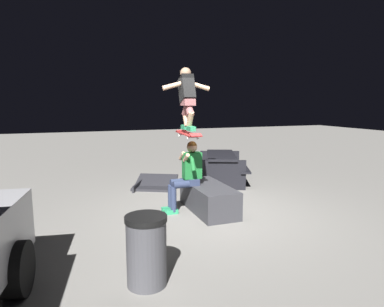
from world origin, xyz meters
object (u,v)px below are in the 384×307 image
ledge_box_main (209,198)px  kicker_ramp (156,185)px  picnic_table_back (221,164)px  person_sitting_on_ledge (187,172)px  skater_airborne (187,96)px  skateboard (188,134)px  trash_bin (147,250)px

ledge_box_main → kicker_ramp: 2.23m
picnic_table_back → person_sitting_on_ledge: bearing=139.3°
ledge_box_main → person_sitting_on_ledge: bearing=66.7°
kicker_ramp → picnic_table_back: bearing=-93.6°
ledge_box_main → skater_airborne: size_ratio=1.35×
skater_airborne → skateboard: bearing=177.2°
person_sitting_on_ledge → skateboard: skateboard is taller
ledge_box_main → skater_airborne: 1.98m
skateboard → trash_bin: size_ratio=1.26×
skateboard → skater_airborne: size_ratio=0.92×
person_sitting_on_ledge → skater_airborne: 1.44m
person_sitting_on_ledge → trash_bin: person_sitting_on_ledge is taller
kicker_ramp → picnic_table_back: size_ratio=0.63×
ledge_box_main → skateboard: bearing=92.1°
trash_bin → ledge_box_main: bearing=-38.0°
skateboard → trash_bin: 2.75m
skateboard → kicker_ramp: size_ratio=0.78×
ledge_box_main → person_sitting_on_ledge: (0.17, 0.39, 0.50)m
skateboard → person_sitting_on_ledge: bearing=-11.6°
ledge_box_main → trash_bin: (-2.19, 1.71, 0.16)m
skater_airborne → picnic_table_back: bearing=-39.4°
ledge_box_main → picnic_table_back: (2.05, -1.24, 0.24)m
ledge_box_main → picnic_table_back: picnic_table_back is taller
person_sitting_on_ledge → kicker_ramp: size_ratio=1.02×
ledge_box_main → picnic_table_back: bearing=-31.0°
kicker_ramp → picnic_table_back: 1.78m
ledge_box_main → trash_bin: trash_bin is taller
skater_airborne → kicker_ramp: size_ratio=0.85×
skateboard → kicker_ramp: 2.62m
kicker_ramp → ledge_box_main: bearing=-167.3°
picnic_table_back → skateboard: bearing=141.3°
ledge_box_main → kicker_ramp: size_ratio=1.15×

